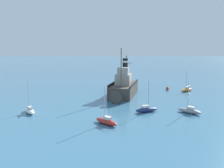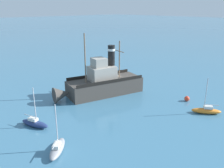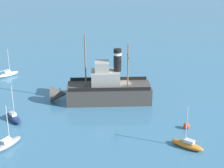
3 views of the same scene
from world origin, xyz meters
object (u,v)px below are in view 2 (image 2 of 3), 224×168
(old_tugboat, at_px, (101,83))
(sailboat_orange, at_px, (206,110))
(sailboat_navy, at_px, (35,123))
(sailboat_grey, at_px, (57,148))
(mooring_buoy, at_px, (187,99))

(old_tugboat, height_order, sailboat_orange, old_tugboat)
(old_tugboat, xyz_separation_m, sailboat_orange, (-15.14, -5.18, -1.40))
(sailboat_orange, height_order, sailboat_navy, same)
(sailboat_grey, height_order, sailboat_navy, same)
(old_tugboat, height_order, mooring_buoy, old_tugboat)
(sailboat_orange, bearing_deg, sailboat_navy, 55.45)
(sailboat_navy, relative_size, mooring_buoy, 6.26)
(sailboat_orange, distance_m, mooring_buoy, 4.50)
(mooring_buoy, bearing_deg, sailboat_navy, 67.21)
(mooring_buoy, bearing_deg, old_tugboat, 33.04)
(old_tugboat, bearing_deg, mooring_buoy, -146.96)
(sailboat_grey, height_order, mooring_buoy, sailboat_grey)
(old_tugboat, bearing_deg, sailboat_grey, 123.40)
(sailboat_navy, height_order, mooring_buoy, sailboat_navy)
(sailboat_navy, bearing_deg, sailboat_grey, 172.34)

